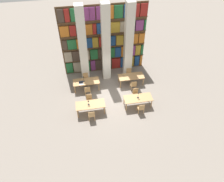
% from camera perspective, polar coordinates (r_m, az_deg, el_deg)
% --- Properties ---
extents(ground_plane, '(40.00, 40.00, 0.00)m').
position_cam_1_polar(ground_plane, '(16.06, -0.07, -1.47)').
color(ground_plane, gray).
extents(bookshelf_bank, '(6.49, 0.35, 5.50)m').
position_cam_1_polar(bookshelf_bank, '(17.14, -2.14, 12.90)').
color(bookshelf_bank, brown).
rests_on(bookshelf_bank, ground_plane).
extents(pillar_left, '(0.59, 0.59, 6.00)m').
position_cam_1_polar(pillar_left, '(15.94, -7.66, 11.47)').
color(pillar_left, silver).
rests_on(pillar_left, ground_plane).
extents(pillar_center, '(0.59, 0.59, 6.00)m').
position_cam_1_polar(pillar_center, '(16.06, -1.59, 12.12)').
color(pillar_center, silver).
rests_on(pillar_center, ground_plane).
extents(pillar_right, '(0.59, 0.59, 6.00)m').
position_cam_1_polar(pillar_right, '(16.35, 4.35, 12.62)').
color(pillar_right, silver).
rests_on(pillar_right, ground_plane).
extents(reading_table_0, '(1.94, 0.83, 0.75)m').
position_cam_1_polar(reading_table_0, '(14.62, -5.67, -3.72)').
color(reading_table_0, tan).
rests_on(reading_table_0, ground_plane).
extents(chair_0, '(0.42, 0.40, 0.88)m').
position_cam_1_polar(chair_0, '(14.29, -5.36, -6.26)').
color(chair_0, tan).
rests_on(chair_0, ground_plane).
extents(chair_1, '(0.42, 0.40, 0.88)m').
position_cam_1_polar(chair_1, '(15.24, -5.93, -2.30)').
color(chair_1, tan).
rests_on(chair_1, ground_plane).
extents(desk_lamp_0, '(0.14, 0.14, 0.40)m').
position_cam_1_polar(desk_lamp_0, '(14.35, -6.18, -2.85)').
color(desk_lamp_0, black).
rests_on(desk_lamp_0, reading_table_0).
extents(reading_table_1, '(1.94, 0.83, 0.75)m').
position_cam_1_polar(reading_table_1, '(15.07, 6.81, -2.04)').
color(reading_table_1, tan).
rests_on(reading_table_1, ground_plane).
extents(chair_2, '(0.42, 0.40, 0.88)m').
position_cam_1_polar(chair_2, '(14.76, 7.57, -4.44)').
color(chair_2, tan).
rests_on(chair_2, ground_plane).
extents(chair_3, '(0.42, 0.40, 0.88)m').
position_cam_1_polar(chair_3, '(15.68, 6.19, -0.71)').
color(chair_3, tan).
rests_on(chair_3, ground_plane).
extents(desk_lamp_1, '(0.14, 0.14, 0.48)m').
position_cam_1_polar(desk_lamp_1, '(14.80, 6.89, -0.85)').
color(desk_lamp_1, black).
rests_on(desk_lamp_1, reading_table_1).
extents(reading_table_2, '(1.94, 0.83, 0.75)m').
position_cam_1_polar(reading_table_2, '(16.35, -6.74, 2.32)').
color(reading_table_2, tan).
rests_on(reading_table_2, ground_plane).
extents(chair_4, '(0.42, 0.40, 0.88)m').
position_cam_1_polar(chair_4, '(15.95, -6.42, 0.19)').
color(chair_4, tan).
rests_on(chair_4, ground_plane).
extents(chair_5, '(0.42, 0.40, 0.88)m').
position_cam_1_polar(chair_5, '(17.01, -6.86, 3.37)').
color(chair_5, tan).
rests_on(chair_5, ground_plane).
extents(desk_lamp_2, '(0.14, 0.14, 0.49)m').
position_cam_1_polar(desk_lamp_2, '(16.09, -7.48, 3.39)').
color(desk_lamp_2, black).
rests_on(desk_lamp_2, reading_table_2).
extents(laptop, '(0.32, 0.22, 0.21)m').
position_cam_1_polar(laptop, '(16.10, -8.07, 1.98)').
color(laptop, silver).
rests_on(laptop, reading_table_2).
extents(reading_table_3, '(1.94, 0.83, 0.75)m').
position_cam_1_polar(reading_table_3, '(16.76, 5.03, 3.66)').
color(reading_table_3, tan).
rests_on(reading_table_3, ground_plane).
extents(chair_6, '(0.42, 0.40, 0.88)m').
position_cam_1_polar(chair_6, '(16.37, 5.63, 1.62)').
color(chair_6, tan).
rests_on(chair_6, ground_plane).
extents(chair_7, '(0.42, 0.40, 0.88)m').
position_cam_1_polar(chair_7, '(17.40, 4.50, 4.65)').
color(chair_7, tan).
rests_on(chair_7, ground_plane).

